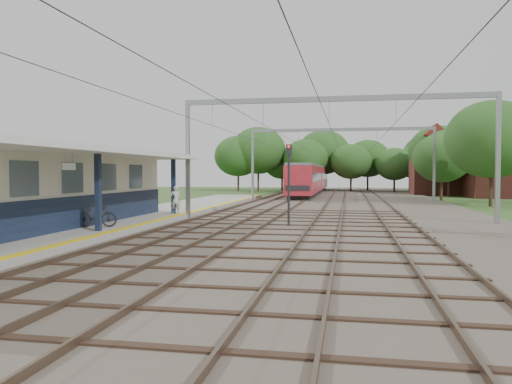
# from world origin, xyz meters

# --- Properties ---
(ground) EXTENTS (160.00, 160.00, 0.00)m
(ground) POSITION_xyz_m (0.00, 0.00, 0.00)
(ground) COLOR #2D4C1E
(ground) RESTS_ON ground
(ballast_bed) EXTENTS (18.00, 90.00, 0.10)m
(ballast_bed) POSITION_xyz_m (4.00, 30.00, 0.05)
(ballast_bed) COLOR #473D33
(ballast_bed) RESTS_ON ground
(platform) EXTENTS (5.00, 52.00, 0.35)m
(platform) POSITION_xyz_m (-7.50, 14.00, 0.17)
(platform) COLOR gray
(platform) RESTS_ON ground
(yellow_stripe) EXTENTS (0.45, 52.00, 0.01)m
(yellow_stripe) POSITION_xyz_m (-5.25, 14.00, 0.35)
(yellow_stripe) COLOR yellow
(yellow_stripe) RESTS_ON platform
(station_building) EXTENTS (3.41, 18.00, 3.40)m
(station_building) POSITION_xyz_m (-8.88, 7.00, 2.04)
(station_building) COLOR beige
(station_building) RESTS_ON platform
(canopy) EXTENTS (6.40, 20.00, 3.44)m
(canopy) POSITION_xyz_m (-7.77, 6.00, 3.64)
(canopy) COLOR #0F1A32
(canopy) RESTS_ON platform
(rail_tracks) EXTENTS (11.80, 88.00, 0.15)m
(rail_tracks) POSITION_xyz_m (1.50, 30.00, 0.18)
(rail_tracks) COLOR brown
(rail_tracks) RESTS_ON ballast_bed
(catenary_system) EXTENTS (17.22, 88.00, 7.00)m
(catenary_system) POSITION_xyz_m (3.39, 25.28, 5.51)
(catenary_system) COLOR gray
(catenary_system) RESTS_ON ground
(tree_band) EXTENTS (31.72, 30.88, 8.82)m
(tree_band) POSITION_xyz_m (3.84, 57.12, 4.92)
(tree_band) COLOR #382619
(tree_band) RESTS_ON ground
(house_near) EXTENTS (7.00, 6.12, 7.89)m
(house_near) POSITION_xyz_m (21.00, 46.00, 2.99)
(house_near) COLOR brown
(house_near) RESTS_ON ground
(house_far) EXTENTS (8.00, 6.12, 8.66)m
(house_far) POSITION_xyz_m (16.00, 52.00, 3.23)
(house_far) COLOR brown
(house_far) RESTS_ON ground
(person) EXTENTS (0.71, 0.60, 1.65)m
(person) POSITION_xyz_m (-5.78, 14.99, 1.18)
(person) COLOR beige
(person) RESTS_ON platform
(bicycle) EXTENTS (1.83, 0.90, 1.06)m
(bicycle) POSITION_xyz_m (-6.68, 7.31, 0.88)
(bicycle) COLOR black
(bicycle) RESTS_ON platform
(train) EXTENTS (2.75, 34.26, 3.63)m
(train) POSITION_xyz_m (-0.50, 51.26, 2.03)
(train) COLOR black
(train) RESTS_ON ballast_bed
(signal_post) EXTENTS (0.31, 0.28, 4.18)m
(signal_post) POSITION_xyz_m (1.35, 11.80, 2.60)
(signal_post) COLOR black
(signal_post) RESTS_ON ground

